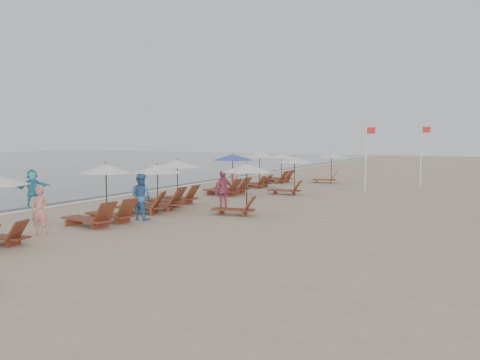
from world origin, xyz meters
The scene contains 19 objects.
ground centered at (0.00, 0.00, 0.00)m, with size 160.00×160.00×0.00m, color tan.
wet_sand_band centered at (-12.50, 10.00, 0.00)m, with size 3.20×140.00×0.01m, color #6B5E4C.
foam_line centered at (-11.20, 10.00, 0.01)m, with size 0.50×140.00×0.02m, color white.
lounger_station_1 centered at (-5.60, 0.83, 0.99)m, with size 2.67×2.32×2.36m.
lounger_station_2 centered at (-5.83, 4.38, 1.00)m, with size 2.83×2.73×2.14m.
lounger_station_3 centered at (-6.38, 6.74, 1.04)m, with size 2.71×2.26×2.24m.
lounger_station_4 centered at (-6.05, 11.89, 1.13)m, with size 2.87×2.43×2.38m.
lounger_station_5 centered at (-6.37, 16.38, 1.20)m, with size 2.39×2.09×2.39m.
lounger_station_6 centered at (-6.53, 20.41, 1.02)m, with size 2.59×2.15×2.15m.
inland_station_0 centered at (-1.87, 5.47, 1.43)m, with size 2.63×2.24×2.22m.
inland_station_1 centered at (-2.87, 13.66, 1.42)m, with size 2.63×2.24×2.22m.
inland_station_2 centered at (-3.15, 21.92, 1.47)m, with size 2.57×2.24×2.22m.
beachgoer_near centered at (-6.02, -1.67, 0.84)m, with size 0.61×0.40×1.68m, color tan.
beachgoer_mid_a centered at (-4.92, 2.44, 0.95)m, with size 0.92×0.72×1.90m, color #33619B.
beachgoer_far_a centered at (-3.26, 6.32, 0.92)m, with size 1.08×0.45×1.84m, color #BF4C6D.
beachgoer_far_b centered at (-6.79, 13.92, 0.75)m, with size 0.73×0.48×1.50m, color tan.
waterline_walker centered at (-12.34, 3.32, 0.90)m, with size 1.66×0.53×1.79m, color teal.
flag_pole_near centered at (0.71, 17.17, 2.32)m, with size 0.60×0.08×4.17m.
flag_pole_far centered at (3.25, 22.27, 2.38)m, with size 0.60×0.08×4.27m.
Camera 1 is at (8.00, -13.61, 3.38)m, focal length 37.40 mm.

